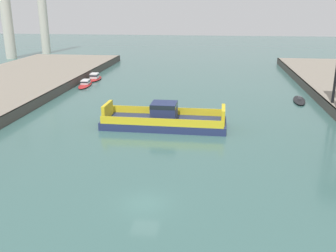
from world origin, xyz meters
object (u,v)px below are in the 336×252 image
moored_boat_mid_right (299,100)px  smokestack_distant_b (6,9)px  moored_boat_near_left (95,77)px  smokestack_distant_a (42,0)px  chain_ferry (164,120)px  moored_boat_near_right (85,84)px

moored_boat_mid_right → smokestack_distant_b: (-83.96, 49.89, 15.73)m
moored_boat_near_left → moored_boat_mid_right: moored_boat_near_left is taller
moored_boat_mid_right → smokestack_distant_a: smokestack_distant_a is taller
chain_ferry → smokestack_distant_b: smokestack_distant_b is taller
moored_boat_near_left → moored_boat_near_right: moored_boat_near_left is taller
moored_boat_near_left → moored_boat_near_right: bearing=-90.5°
moored_boat_near_left → smokestack_distant_b: (-39.71, 34.02, 15.36)m
moored_boat_near_left → smokestack_distant_b: size_ratio=0.24×
moored_boat_mid_right → smokestack_distant_b: smokestack_distant_b is taller
moored_boat_mid_right → smokestack_distant_a: (-78.27, 64.75, 18.50)m
moored_boat_near_right → smokestack_distant_a: 67.78m
chain_ferry → moored_boat_near_right: (-21.38, 27.37, -0.65)m
moored_boat_mid_right → smokestack_distant_a: size_ratio=0.21×
chain_ferry → smokestack_distant_a: (-55.34, 83.10, 17.64)m
chain_ferry → moored_boat_near_left: bearing=121.9°
moored_boat_mid_right → moored_boat_near_left: bearing=160.3°
smokestack_distant_b → chain_ferry: bearing=-48.2°
moored_boat_mid_right → smokestack_distant_a: bearing=140.4°
moored_boat_mid_right → chain_ferry: bearing=-141.3°
chain_ferry → moored_boat_near_right: 34.73m
chain_ferry → moored_boat_near_left: (-21.31, 34.22, -0.49)m
moored_boat_near_right → smokestack_distant_b: (-39.65, 40.87, 15.52)m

